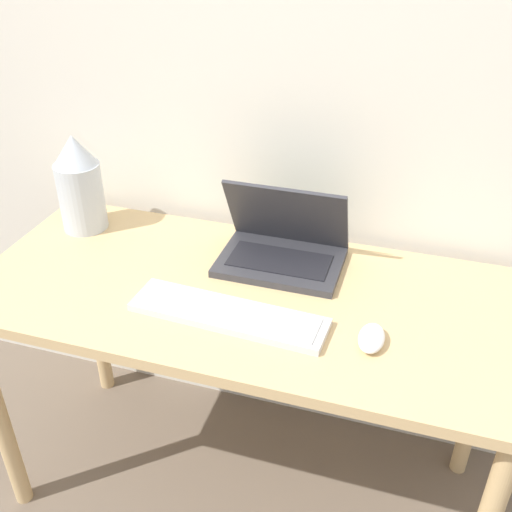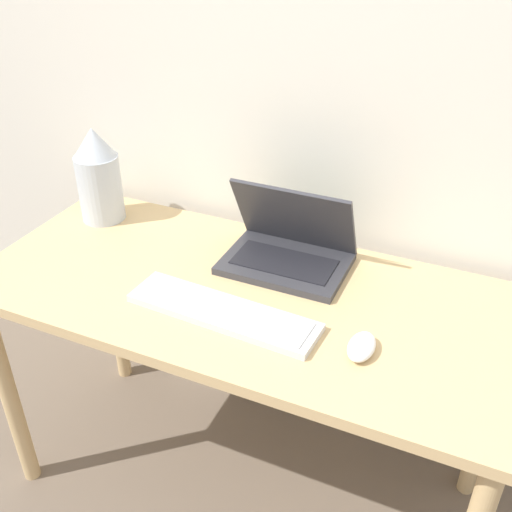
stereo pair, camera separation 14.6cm
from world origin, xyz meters
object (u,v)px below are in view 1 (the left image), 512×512
Objects in this scene: vase at (79,184)px; keyboard at (228,314)px; mouse at (371,338)px; laptop at (283,245)px.

keyboard is at bearing -27.54° from vase.
vase is (-0.55, 0.29, 0.13)m from keyboard.
mouse is 0.94m from vase.
keyboard is (-0.06, -0.28, -0.04)m from laptop.
laptop is 0.68× the size of keyboard.
vase is (-0.61, 0.01, 0.09)m from laptop.
laptop is 3.16× the size of mouse.
keyboard is at bearing -178.93° from mouse.
vase reaches higher than keyboard.
vase is at bearing 162.41° from mouse.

